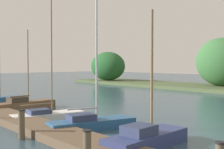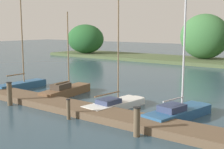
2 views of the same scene
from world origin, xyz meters
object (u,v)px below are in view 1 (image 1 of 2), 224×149
Objects in this scene: sailboat_2 at (49,115)px; sailboat_3 at (93,122)px; mooring_piling_4 at (87,149)px; sailboat_4 at (149,137)px; sailboat_1 at (26,104)px; mooring_piling_3 at (22,124)px.

sailboat_2 is 3.58m from sailboat_3.
mooring_piling_4 is (7.88, -3.08, 0.31)m from sailboat_2.
sailboat_3 is 3.85m from sailboat_4.
sailboat_1 is 8.52m from mooring_piling_3.
sailboat_1 is at bearing 80.69° from sailboat_4.
sailboat_2 reaches higher than sailboat_4.
sailboat_3 reaches higher than mooring_piling_4.
mooring_piling_3 is (7.66, -3.72, 0.27)m from sailboat_1.
sailboat_4 reaches higher than mooring_piling_4.
sailboat_2 is 4.45m from mooring_piling_3.
sailboat_2 is at bearing 158.66° from mooring_piling_4.
sailboat_3 is at bearing -98.79° from sailboat_1.
sailboat_1 is 4.38× the size of mooring_piling_3.
mooring_piling_3 is (-0.32, -3.41, 0.26)m from sailboat_3.
mooring_piling_3 is 1.05× the size of mooring_piling_4.
mooring_piling_4 is at bearing -113.59° from sailboat_1.
sailboat_1 is at bearing 87.92° from sailboat_2.
sailboat_1 is 0.78× the size of sailboat_2.
mooring_piling_4 is (4.64, -0.05, -0.03)m from mooring_piling_3.
sailboat_1 is 4.61× the size of mooring_piling_4.
sailboat_2 is 5.64× the size of mooring_piling_3.
sailboat_1 is 1.05× the size of sailboat_4.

